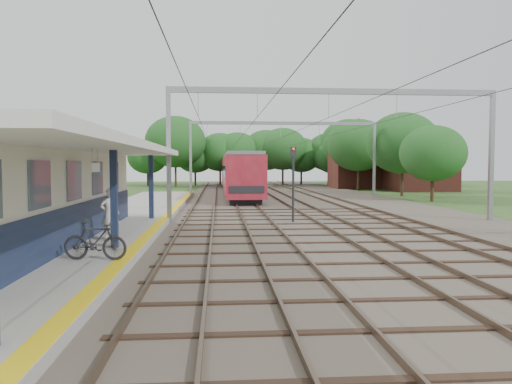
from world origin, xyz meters
name	(u,v)px	position (x,y,z in m)	size (l,w,h in m)	color
ground	(334,306)	(0.00, 0.00, 0.00)	(160.00, 160.00, 0.00)	#2D4C1E
ballast_bed	(298,201)	(4.00, 30.00, 0.05)	(18.00, 90.00, 0.10)	#473D33
platform	(116,224)	(-7.50, 14.00, 0.17)	(5.00, 52.00, 0.35)	gray
yellow_stripe	(162,220)	(-5.25, 14.00, 0.35)	(0.45, 52.00, 0.01)	yellow
station_building	(32,195)	(-8.88, 7.00, 2.04)	(3.41, 18.00, 3.40)	beige
canopy	(54,147)	(-7.77, 6.00, 3.64)	(6.40, 20.00, 3.44)	#131F3E
rail_tracks	(267,200)	(1.50, 30.00, 0.18)	(11.80, 88.00, 0.15)	brown
catenary_system	(300,131)	(3.39, 25.28, 5.51)	(17.22, 88.00, 7.00)	gray
tree_band	(265,151)	(3.84, 57.12, 4.92)	(31.72, 30.88, 8.82)	#382619
house_near	(420,165)	(21.00, 46.00, 2.99)	(7.00, 6.12, 7.89)	brown
house_far	(363,163)	(16.00, 52.00, 3.23)	(8.00, 6.12, 8.66)	brown
person	(110,214)	(-6.38, 7.60, 1.31)	(0.70, 0.46, 1.91)	silver
bicycle	(95,241)	(-6.02, 3.89, 0.90)	(0.52, 1.84, 1.11)	black
train	(237,173)	(-0.50, 43.44, 2.20)	(3.01, 37.48, 3.95)	black
signal_post	(293,177)	(1.35, 14.91, 2.42)	(0.31, 0.28, 3.98)	black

